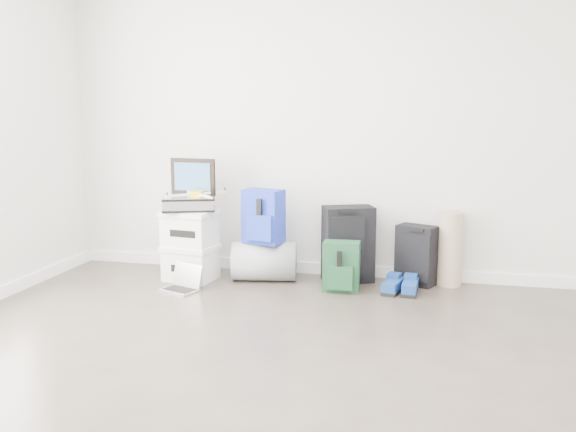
% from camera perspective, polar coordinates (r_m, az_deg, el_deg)
% --- Properties ---
extents(ground, '(5.00, 5.00, 0.00)m').
position_cam_1_polar(ground, '(3.21, -5.81, -16.80)').
color(ground, '#3A302A').
rests_on(ground, ground).
extents(room_envelope, '(4.52, 5.02, 2.71)m').
position_cam_1_polar(room_envelope, '(2.91, -6.30, 15.39)').
color(room_envelope, silver).
rests_on(room_envelope, ground).
extents(boxes_stack, '(0.47, 0.40, 0.60)m').
position_cam_1_polar(boxes_stack, '(5.28, -9.13, -2.69)').
color(boxes_stack, white).
rests_on(boxes_stack, ground).
extents(briefcase, '(0.50, 0.44, 0.12)m').
position_cam_1_polar(briefcase, '(5.22, -9.23, 1.18)').
color(briefcase, '#B2B2B7').
rests_on(briefcase, boxes_stack).
extents(painting, '(0.42, 0.08, 0.31)m').
position_cam_1_polar(painting, '(5.28, -8.90, 3.66)').
color(painting, black).
rests_on(painting, briefcase).
extents(drone, '(0.41, 0.41, 0.05)m').
position_cam_1_polar(drone, '(5.16, -8.52, 2.06)').
color(drone, yellow).
rests_on(drone, briefcase).
extents(duffel_bag, '(0.59, 0.42, 0.33)m').
position_cam_1_polar(duffel_bag, '(5.23, -2.23, -4.24)').
color(duffel_bag, gray).
rests_on(duffel_bag, ground).
extents(blue_backpack, '(0.36, 0.31, 0.45)m').
position_cam_1_polar(blue_backpack, '(5.12, -2.35, -0.14)').
color(blue_backpack, '#1A21A9').
rests_on(blue_backpack, duffel_bag).
extents(large_suitcase, '(0.48, 0.40, 0.64)m').
position_cam_1_polar(large_suitcase, '(5.19, 5.62, -2.65)').
color(large_suitcase, black).
rests_on(large_suitcase, ground).
extents(green_backpack, '(0.29, 0.22, 0.40)m').
position_cam_1_polar(green_backpack, '(4.93, 5.00, -4.82)').
color(green_backpack, '#14391E').
rests_on(green_backpack, ground).
extents(carry_on, '(0.36, 0.32, 0.50)m').
position_cam_1_polar(carry_on, '(5.20, 11.92, -3.61)').
color(carry_on, black).
rests_on(carry_on, ground).
extents(shoes, '(0.29, 0.32, 0.10)m').
position_cam_1_polar(shoes, '(4.98, 10.58, -6.53)').
color(shoes, black).
rests_on(shoes, ground).
extents(rolled_rug, '(0.20, 0.20, 0.62)m').
position_cam_1_polar(rolled_rug, '(5.22, 14.93, -2.99)').
color(rolled_rug, tan).
rests_on(rolled_rug, ground).
extents(laptop, '(0.35, 0.30, 0.21)m').
position_cam_1_polar(laptop, '(5.05, -9.83, -6.27)').
color(laptop, silver).
rests_on(laptop, ground).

